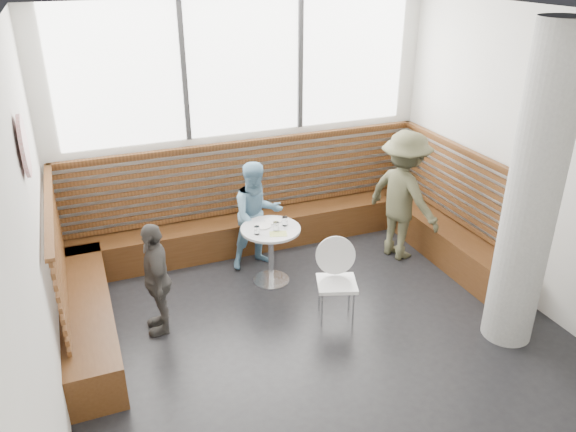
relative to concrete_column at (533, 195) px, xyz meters
name	(u,v)px	position (x,y,z in m)	size (l,w,h in m)	color
room	(328,200)	(-1.85, 0.60, 0.00)	(5.00, 5.00, 3.20)	silver
booth	(266,234)	(-1.85, 2.37, -1.19)	(5.00, 2.50, 1.44)	#442611
concrete_column	(533,195)	(0.00, 0.00, 0.00)	(0.50, 0.50, 3.20)	gray
wall_art	(24,146)	(-4.31, 1.00, 0.70)	(0.50, 0.50, 0.03)	white
cafe_table	(271,244)	(-1.95, 1.90, -1.08)	(0.71, 0.71, 0.73)	silver
cafe_chair	(334,273)	(-1.56, 0.99, -1.07)	(0.44, 0.43, 0.91)	white
adult_man	(403,196)	(-0.14, 1.90, -0.75)	(1.10, 0.63, 1.70)	#504F35
child_back	(257,216)	(-1.97, 2.34, -0.90)	(0.68, 0.53, 1.40)	#6896B4
child_left	(156,278)	(-3.37, 1.44, -0.98)	(0.73, 0.30, 1.25)	#4B4844
plate_near	(263,226)	(-2.02, 1.97, -0.86)	(0.20, 0.20, 0.01)	white
plate_far	(273,221)	(-1.86, 2.06, -0.86)	(0.21, 0.21, 0.01)	white
glass_left	(257,230)	(-2.15, 1.81, -0.82)	(0.06, 0.06, 0.10)	white
glass_mid	(276,227)	(-1.92, 1.80, -0.81)	(0.07, 0.07, 0.11)	white
glass_right	(285,221)	(-1.77, 1.90, -0.81)	(0.07, 0.07, 0.11)	white
menu_card	(278,234)	(-1.92, 1.72, -0.87)	(0.20, 0.14, 0.00)	#A5C64C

